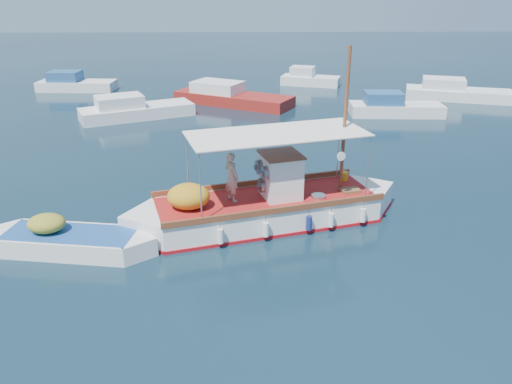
{
  "coord_description": "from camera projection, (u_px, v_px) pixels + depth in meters",
  "views": [
    {
      "loc": [
        -1.43,
        -16.72,
        8.48
      ],
      "look_at": [
        -1.02,
        0.0,
        1.45
      ],
      "focal_mm": 35.0,
      "sensor_mm": 36.0,
      "label": 1
    }
  ],
  "objects": [
    {
      "name": "bg_boat_ne",
      "position": [
        393.0,
        108.0,
        34.35
      ],
      "size": [
        6.37,
        2.54,
        1.8
      ],
      "rotation": [
        0.0,
        0.0,
        -0.05
      ],
      "color": "silver",
      "rests_on": "ground"
    },
    {
      "name": "bg_boat_nw",
      "position": [
        134.0,
        111.0,
        33.64
      ],
      "size": [
        7.78,
        5.3,
        1.8
      ],
      "rotation": [
        0.0,
        0.0,
        0.43
      ],
      "color": "silver",
      "rests_on": "ground"
    },
    {
      "name": "bg_boat_n",
      "position": [
        230.0,
        97.0,
        37.55
      ],
      "size": [
        9.23,
        6.78,
        1.8
      ],
      "rotation": [
        0.0,
        0.0,
        -0.5
      ],
      "color": "maroon",
      "rests_on": "ground"
    },
    {
      "name": "bg_boat_far_n",
      "position": [
        309.0,
        80.0,
        44.47
      ],
      "size": [
        5.45,
        3.46,
        1.8
      ],
      "rotation": [
        0.0,
        0.0,
        -0.31
      ],
      "color": "silver",
      "rests_on": "ground"
    },
    {
      "name": "bg_boat_e",
      "position": [
        455.0,
        93.0,
        39.06
      ],
      "size": [
        8.28,
        4.85,
        1.8
      ],
      "rotation": [
        0.0,
        0.0,
        -0.31
      ],
      "color": "silver",
      "rests_on": "ground"
    },
    {
      "name": "fishing_caique",
      "position": [
        265.0,
        208.0,
        18.92
      ],
      "size": [
        10.5,
        5.07,
        6.67
      ],
      "rotation": [
        0.0,
        0.0,
        0.28
      ],
      "color": "white",
      "rests_on": "ground"
    },
    {
      "name": "ground",
      "position": [
        283.0,
        227.0,
        18.73
      ],
      "size": [
        160.0,
        160.0,
        0.0
      ],
      "primitive_type": "plane",
      "color": "black",
      "rests_on": "ground"
    },
    {
      "name": "bg_boat_far_w",
      "position": [
        75.0,
        85.0,
        42.29
      ],
      "size": [
        6.49,
        2.69,
        1.8
      ],
      "rotation": [
        0.0,
        0.0,
        -0.06
      ],
      "color": "silver",
      "rests_on": "ground"
    },
    {
      "name": "dinghy",
      "position": [
        69.0,
        242.0,
        16.99
      ],
      "size": [
        6.06,
        2.37,
        1.5
      ],
      "rotation": [
        0.0,
        0.0,
        -0.15
      ],
      "color": "white",
      "rests_on": "ground"
    }
  ]
}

